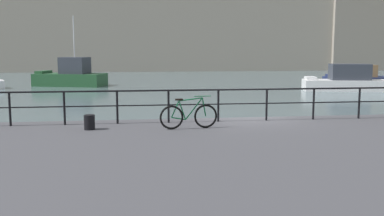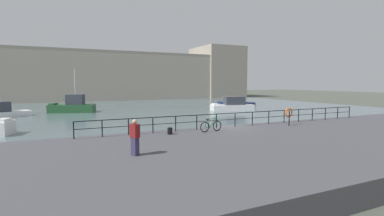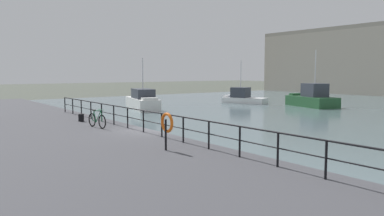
# 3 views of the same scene
# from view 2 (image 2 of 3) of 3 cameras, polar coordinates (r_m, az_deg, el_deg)

# --- Properties ---
(ground_plane) EXTENTS (240.00, 240.00, 0.00)m
(ground_plane) POSITION_cam_2_polar(r_m,az_deg,el_deg) (22.84, 6.48, -6.09)
(ground_plane) COLOR #4C5147
(water_basin) EXTENTS (80.00, 60.00, 0.01)m
(water_basin) POSITION_cam_2_polar(r_m,az_deg,el_deg) (50.82, -11.76, -0.00)
(water_basin) COLOR slate
(water_basin) RESTS_ON ground_plane
(quay_promenade) EXTENTS (56.00, 13.00, 1.04)m
(quay_promenade) POSITION_cam_2_polar(r_m,az_deg,el_deg) (17.67, 17.78, -7.89)
(quay_promenade) COLOR #47474C
(quay_promenade) RESTS_ON ground_plane
(harbor_building) EXTENTS (78.87, 15.04, 15.15)m
(harbor_building) POSITION_cam_2_polar(r_m,az_deg,el_deg) (79.61, -12.38, 6.16)
(harbor_building) COLOR #A89E8E
(harbor_building) RESTS_ON ground_plane
(moored_blue_motorboat) EXTENTS (6.88, 4.60, 6.43)m
(moored_blue_motorboat) POSITION_cam_2_polar(r_m,az_deg,el_deg) (46.21, -22.65, 0.39)
(moored_blue_motorboat) COLOR #23512D
(moored_blue_motorboat) RESTS_ON water_basin
(moored_white_yacht) EXTENTS (7.06, 3.69, 2.20)m
(moored_white_yacht) POSITION_cam_2_polar(r_m,az_deg,el_deg) (46.01, 8.07, 0.57)
(moored_white_yacht) COLOR white
(moored_white_yacht) RESTS_ON water_basin
(moored_red_daysailer) EXTENTS (6.94, 3.02, 1.91)m
(moored_red_daysailer) POSITION_cam_2_polar(r_m,az_deg,el_deg) (53.29, 8.47, 1.06)
(moored_red_daysailer) COLOR navy
(moored_red_daysailer) RESTS_ON water_basin
(moored_cabin_cruiser) EXTENTS (5.94, 3.99, 5.38)m
(moored_cabin_cruiser) POSITION_cam_2_polar(r_m,az_deg,el_deg) (43.82, -33.41, -0.57)
(moored_cabin_cruiser) COLOR white
(moored_cabin_cruiser) RESTS_ON water_basin
(quay_railing) EXTENTS (24.67, 0.07, 1.08)m
(quay_railing) POSITION_cam_2_polar(r_m,az_deg,el_deg) (22.65, 10.30, -1.68)
(quay_railing) COLOR black
(quay_railing) RESTS_ON quay_promenade
(parked_bicycle) EXTENTS (1.77, 0.25, 0.98)m
(parked_bicycle) POSITION_cam_2_polar(r_m,az_deg,el_deg) (19.80, 3.80, -3.60)
(parked_bicycle) COLOR black
(parked_bicycle) RESTS_ON quay_promenade
(mooring_bollard) EXTENTS (0.32, 0.32, 0.44)m
(mooring_bollard) POSITION_cam_2_polar(r_m,az_deg,el_deg) (18.81, -4.42, -4.58)
(mooring_bollard) COLOR black
(mooring_bollard) RESTS_ON quay_promenade
(life_ring_stand) EXTENTS (0.75, 0.16, 1.40)m
(life_ring_stand) POSITION_cam_2_polar(r_m,az_deg,el_deg) (23.72, 18.73, -0.99)
(life_ring_stand) COLOR black
(life_ring_stand) RESTS_ON quay_promenade
(standing_person) EXTENTS (0.43, 0.52, 1.69)m
(standing_person) POSITION_cam_2_polar(r_m,az_deg,el_deg) (13.53, -11.31, -5.70)
(standing_person) COLOR #332D4C
(standing_person) RESTS_ON quay_promenade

